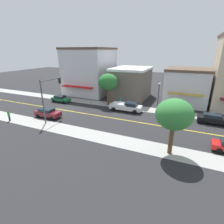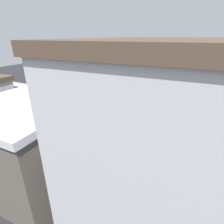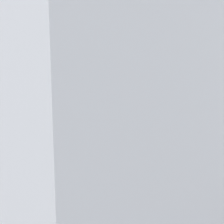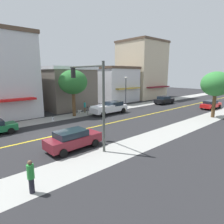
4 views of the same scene
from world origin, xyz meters
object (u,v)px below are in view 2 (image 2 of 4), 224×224
at_px(traffic_light_mast, 167,84).
at_px(black_sedan_left_curb, 16,102).
at_px(red_sedan_right_curb, 45,90).
at_px(white_pickup_truck, 84,116).
at_px(street_tree_right_corner, 76,72).
at_px(street_lamp, 43,99).
at_px(small_dog, 92,135).
at_px(maroon_sedan_right_curb, 173,109).
at_px(pedestrian_teal_shirt, 86,129).
at_px(parking_meter, 98,125).
at_px(street_tree_left_near, 107,101).
at_px(green_sedan_left_curb, 201,142).
at_px(pedestrian_green_shirt, 204,105).
at_px(fire_hydrant, 137,137).

height_order(traffic_light_mast, black_sedan_left_curb, traffic_light_mast).
distance_m(red_sedan_right_curb, white_pickup_truck, 18.06).
xyz_separation_m(street_tree_right_corner, black_sedan_left_curb, (-11.38, 5.28, -3.80)).
height_order(street_lamp, small_dog, street_lamp).
distance_m(maroon_sedan_right_curb, pedestrian_teal_shirt, 14.80).
xyz_separation_m(parking_meter, small_dog, (-1.87, -0.18, -0.47)).
xyz_separation_m(traffic_light_mast, street_lamp, (-11.22, 15.37, -1.17)).
relative_size(street_tree_left_near, street_tree_right_corner, 1.04).
height_order(street_tree_left_near, small_dog, street_tree_left_near).
distance_m(green_sedan_left_curb, small_dog, 12.76).
bearing_deg(black_sedan_left_curb, street_tree_right_corner, -113.52).
height_order(green_sedan_left_curb, small_dog, green_sedan_left_curb).
height_order(street_tree_left_near, parking_meter, street_tree_left_near).
distance_m(white_pickup_truck, pedestrian_green_shirt, 20.28).
bearing_deg(red_sedan_right_curb, black_sedan_left_curb, 101.11).
distance_m(street_tree_right_corner, pedestrian_teal_shirt, 19.10).
distance_m(street_tree_right_corner, fire_hydrant, 22.41).
xyz_separation_m(fire_hydrant, street_lamp, (-0.49, 14.01, 3.11)).
bearing_deg(pedestrian_green_shirt, small_dog, 118.32).
height_order(fire_hydrant, maroon_sedan_right_curb, maroon_sedan_right_curb).
xyz_separation_m(green_sedan_left_curb, pedestrian_green_shirt, (12.28, -0.50, 0.19)).
height_order(street_tree_right_corner, pedestrian_teal_shirt, street_tree_right_corner).
bearing_deg(white_pickup_truck, street_lamp, 17.94).
distance_m(fire_hydrant, pedestrian_teal_shirt, 6.44).
height_order(traffic_light_mast, white_pickup_truck, traffic_light_mast).
height_order(traffic_light_mast, green_sedan_left_curb, traffic_light_mast).
bearing_deg(street_tree_right_corner, street_lamp, -164.30).
distance_m(parking_meter, traffic_light_mast, 13.29).
relative_size(white_pickup_truck, small_dog, 7.89).
xyz_separation_m(street_tree_left_near, white_pickup_truck, (2.28, 4.91, -3.92)).
bearing_deg(maroon_sedan_right_curb, traffic_light_mast, -29.78).
bearing_deg(street_lamp, parking_meter, -86.97).
bearing_deg(pedestrian_teal_shirt, pedestrian_green_shirt, -108.82).
bearing_deg(pedestrian_teal_shirt, street_tree_right_corner, -29.09).
bearing_deg(pedestrian_green_shirt, parking_meter, 114.31).
relative_size(street_tree_left_near, street_lamp, 1.20).
bearing_deg(maroon_sedan_right_curb, street_tree_right_corner, -10.51).
distance_m(green_sedan_left_curb, white_pickup_truck, 15.62).
distance_m(fire_hydrant, parking_meter, 5.47).
xyz_separation_m(traffic_light_mast, white_pickup_truck, (-9.30, 9.96, -3.73)).
xyz_separation_m(fire_hydrant, black_sedan_left_curb, (1.56, 23.06, 0.46)).
relative_size(street_lamp, green_sedan_left_curb, 1.27).
relative_size(street_tree_right_corner, maroon_sedan_right_curb, 1.38).
bearing_deg(street_tree_right_corner, fire_hydrant, -126.04).
bearing_deg(street_tree_left_near, street_lamp, 88.03).
bearing_deg(red_sedan_right_curb, parking_meter, 153.79).
distance_m(traffic_light_mast, small_dog, 14.89).
height_order(street_tree_right_corner, traffic_light_mast, traffic_light_mast).
bearing_deg(street_lamp, red_sedan_right_curb, 44.76).
relative_size(street_lamp, small_dog, 7.07).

